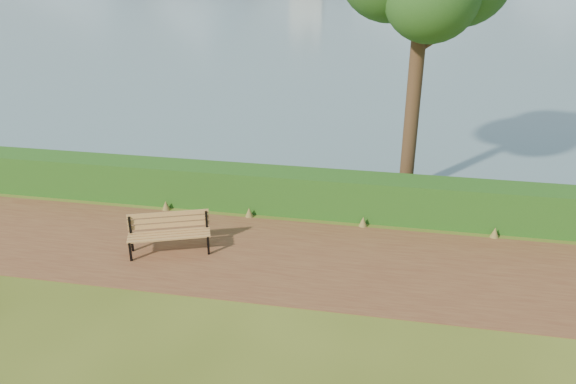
# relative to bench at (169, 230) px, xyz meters

# --- Properties ---
(ground) EXTENTS (140.00, 140.00, 0.00)m
(ground) POSITION_rel_bench_xyz_m (2.33, -0.15, -0.49)
(ground) COLOR #455016
(ground) RESTS_ON ground
(path) EXTENTS (40.00, 3.40, 0.01)m
(path) POSITION_rel_bench_xyz_m (2.33, 0.15, -0.48)
(path) COLOR brown
(path) RESTS_ON ground
(hedge) EXTENTS (32.00, 0.85, 1.00)m
(hedge) POSITION_rel_bench_xyz_m (2.33, 2.45, 0.01)
(hedge) COLOR #184213
(hedge) RESTS_ON ground
(bench) EXTENTS (1.75, 1.05, 0.85)m
(bench) POSITION_rel_bench_xyz_m (0.00, 0.00, 0.00)
(bench) COLOR black
(bench) RESTS_ON ground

